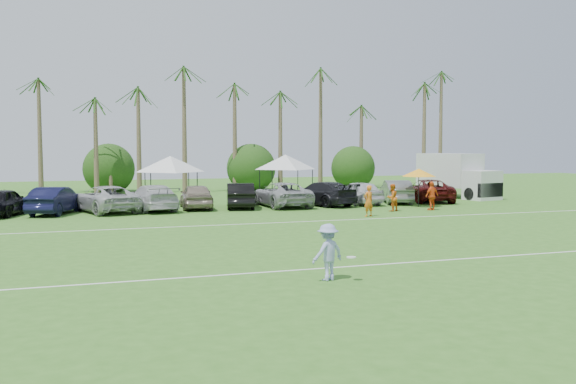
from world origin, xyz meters
name	(u,v)px	position (x,y,z in m)	size (l,w,h in m)	color
ground	(414,276)	(0.00, 0.00, 0.00)	(120.00, 120.00, 0.00)	#356A1F
field_lines	(314,239)	(0.00, 8.00, 0.01)	(80.00, 12.10, 0.01)	white
palm_tree_2	(29,78)	(-12.00, 38.00, 9.21)	(2.40, 2.40, 10.90)	brown
palm_tree_3	(83,69)	(-8.00, 38.00, 10.06)	(2.40, 2.40, 11.90)	brown
palm_tree_4	(134,102)	(-4.00, 38.00, 7.48)	(2.40, 2.40, 8.90)	brown
palm_tree_5	(183,93)	(0.00, 38.00, 8.35)	(2.40, 2.40, 9.90)	brown
palm_tree_6	(229,84)	(4.00, 38.00, 9.21)	(2.40, 2.40, 10.90)	brown
palm_tree_7	(273,76)	(8.00, 38.00, 10.06)	(2.40, 2.40, 11.90)	brown
palm_tree_8	(325,107)	(13.00, 38.00, 7.48)	(2.40, 2.40, 8.90)	brown
palm_tree_9	(374,98)	(18.00, 38.00, 8.35)	(2.40, 2.40, 9.90)	brown
palm_tree_10	(421,91)	(23.00, 38.00, 9.21)	(2.40, 2.40, 10.90)	brown
palm_tree_11	(457,83)	(27.00, 38.00, 10.06)	(2.40, 2.40, 11.90)	brown
bush_tree_1	(110,171)	(-6.00, 39.00, 1.80)	(4.00, 4.00, 4.00)	brown
bush_tree_2	(248,169)	(6.00, 39.00, 1.80)	(4.00, 4.00, 4.00)	brown
bush_tree_3	(350,168)	(16.00, 39.00, 1.80)	(4.00, 4.00, 4.00)	brown
sideline_player_a	(368,201)	(6.06, 15.17, 0.85)	(0.62, 0.41, 1.71)	orange
sideline_player_b	(392,198)	(8.65, 17.26, 0.81)	(0.79, 0.61, 1.62)	orange
sideline_player_c	(432,196)	(11.24, 17.05, 0.86)	(1.01, 0.42, 1.73)	#EB571A
box_truck	(457,174)	(18.27, 24.81, 1.77)	(3.74, 6.79, 3.31)	silver
canopy_tent_left	(170,156)	(-2.90, 26.68, 3.20)	(4.61, 4.61, 3.74)	black
canopy_tent_right	(286,155)	(5.73, 28.05, 3.25)	(4.68, 4.68, 3.79)	black
market_umbrella	(419,173)	(11.59, 19.19, 2.18)	(2.19, 2.19, 2.43)	black
frisbee_player	(328,252)	(-2.63, 0.31, 0.81)	(1.30, 0.94, 1.62)	#99A5DA
parked_car_0	(3,202)	(-12.85, 22.13, 0.78)	(1.84, 4.57, 1.56)	black
parked_car_1	(55,200)	(-10.13, 22.20, 0.78)	(1.65, 4.72, 1.56)	black
parked_car_2	(105,199)	(-7.41, 22.29, 0.78)	(2.58, 5.60, 1.56)	#B8B8B8
parked_car_3	(152,198)	(-4.69, 22.37, 0.78)	(2.18, 5.36, 1.56)	#BEBEBE
parked_car_4	(196,196)	(-1.97, 22.63, 0.78)	(1.84, 4.57, 1.56)	gray
parked_car_5	(240,195)	(0.75, 22.37, 0.78)	(1.65, 4.72, 1.56)	black
parked_car_6	(282,195)	(3.46, 22.19, 0.78)	(2.58, 5.60, 1.56)	#A0A0A3
parked_car_7	(322,194)	(6.18, 22.16, 0.78)	(2.18, 5.36, 1.56)	black
parked_car_8	(359,192)	(8.90, 22.24, 0.78)	(1.84, 4.57, 1.56)	silver
parked_car_9	(396,192)	(11.62, 22.13, 0.78)	(1.65, 4.72, 1.56)	slate
parked_car_10	(428,190)	(14.34, 22.47, 0.78)	(2.58, 5.60, 1.56)	#490F0E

